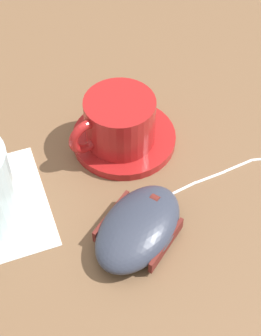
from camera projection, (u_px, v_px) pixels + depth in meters
name	position (u px, v px, depth m)	size (l,w,h in m)	color
ground_plane	(78.00, 170.00, 0.58)	(3.00, 3.00, 0.00)	brown
saucer	(124.00, 138.00, 0.60)	(0.12, 0.12, 0.01)	maroon
coffee_cup	(118.00, 121.00, 0.57)	(0.09, 0.09, 0.06)	maroon
computer_mouse	(138.00, 228.00, 0.51)	(0.13, 0.11, 0.03)	#2D3342
mouse_cable	(254.00, 163.00, 0.58)	(0.10, 0.20, 0.00)	white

